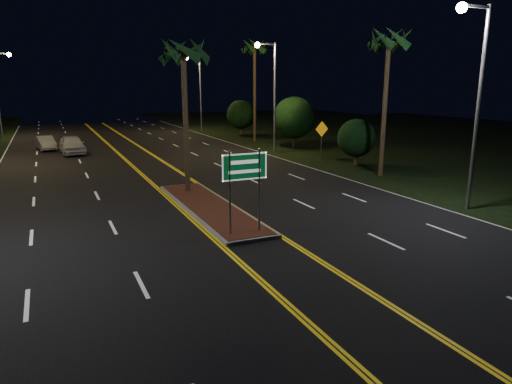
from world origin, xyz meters
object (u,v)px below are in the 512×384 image
palm_right_near (389,41)px  shrub_near (356,138)px  highway_sign (245,174)px  palm_median (183,52)px  car_near (72,143)px  car_far (45,142)px  streetlight_left_far (0,85)px  streetlight_right_mid (271,85)px  median_island (209,207)px  shrub_mid (294,118)px  streetlight_right_near (475,85)px  shrub_far (241,114)px  streetlight_right_far (197,85)px  warning_sign (322,134)px  palm_right_far (255,48)px

palm_right_near → shrub_near: 7.50m
highway_sign → palm_median: bearing=90.0°
palm_median → shrub_near: palm_median is taller
car_near → car_far: (-2.02, 3.56, -0.19)m
streetlight_left_far → palm_right_near: palm_right_near is taller
streetlight_left_far → streetlight_right_mid: same height
median_island → streetlight_right_mid: size_ratio=1.14×
shrub_mid → car_far: bearing=159.2°
shrub_mid → highway_sign: bearing=-123.4°
streetlight_right_near → palm_right_near: 8.61m
streetlight_right_near → shrub_far: streetlight_right_near is taller
median_island → palm_median: palm_median is taller
median_island → streetlight_right_far: streetlight_right_far is taller
median_island → warning_sign: 16.98m
median_island → highway_sign: bearing=-90.0°
streetlight_right_mid → warning_sign: bearing=-60.6°
streetlight_left_far → shrub_mid: bearing=-39.1°
highway_sign → warning_sign: size_ratio=1.11×
shrub_mid → streetlight_right_near: bearing=-98.8°
streetlight_left_far → shrub_mid: size_ratio=1.95×
median_island → palm_median: (0.00, 3.50, 7.19)m
median_island → shrub_far: 32.19m
shrub_near → car_far: bearing=138.5°
highway_sign → shrub_mid: 25.41m
shrub_near → car_near: 23.23m
streetlight_left_far → streetlight_right_near: size_ratio=1.00×
shrub_near → streetlight_right_far: bearing=95.9°
streetlight_right_mid → palm_right_near: (1.89, -12.00, 2.56)m
palm_right_far → highway_sign: bearing=-115.2°
streetlight_right_mid → palm_right_far: 9.00m
car_far → warning_sign: bearing=-45.1°
median_island → shrub_far: bearing=64.6°
shrub_far → streetlight_left_far: bearing=161.9°
median_island → streetlight_right_far: bearing=73.1°
median_island → palm_right_near: size_ratio=1.10×
streetlight_right_near → streetlight_right_far: same height
car_far → shrub_mid: bearing=-30.4°
shrub_near → shrub_far: 22.01m
median_island → palm_right_near: (12.50, 3.00, 8.13)m
streetlight_left_far → shrub_far: (24.41, -8.00, -3.32)m
shrub_far → car_near: (-18.55, -7.66, -1.44)m
streetlight_right_near → palm_right_far: size_ratio=0.87×
shrub_far → car_far: 21.03m
palm_right_near → streetlight_right_near: bearing=-103.3°
car_near → warning_sign: 20.68m
streetlight_right_mid → palm_right_near: 12.41m
streetlight_right_far → car_far: (-17.38, -10.10, -4.94)m
median_island → streetlight_right_near: bearing=-25.2°
streetlight_right_far → streetlight_right_near: bearing=-90.0°
streetlight_right_mid → shrub_mid: (3.39, 2.00, -2.93)m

